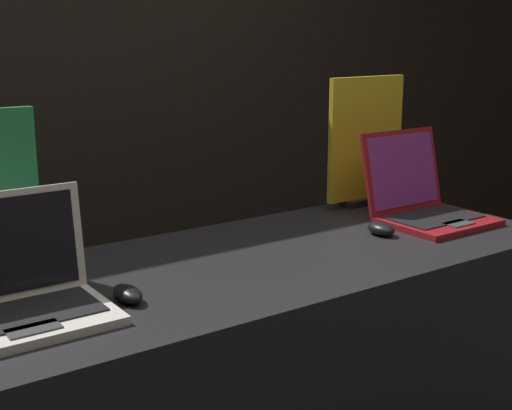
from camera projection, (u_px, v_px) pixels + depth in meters
The scene contains 7 objects.
wall_back at pixel (63, 54), 2.96m from camera, with size 8.00×0.05×2.80m.
display_counter at pixel (255, 401), 2.08m from camera, with size 1.86×0.72×0.88m.
laptop_front at pixel (13, 292), 1.54m from camera, with size 0.39×0.28×0.27m.
mouse_front at pixel (128, 294), 1.65m from camera, with size 0.06×0.11×0.04m.
laptop_back at pixel (423, 201), 2.35m from camera, with size 0.33×0.34×0.29m.
mouse_back at pixel (381, 229), 2.19m from camera, with size 0.06×0.10×0.04m.
promo_stand_back at pixel (365, 144), 2.54m from camera, with size 0.33×0.07×0.46m.
Camera 1 is at (-1.08, -1.18, 1.49)m, focal length 50.00 mm.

